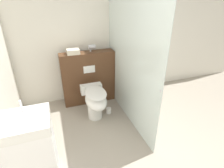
{
  "coord_description": "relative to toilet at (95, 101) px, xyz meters",
  "views": [
    {
      "loc": [
        -0.73,
        -1.03,
        1.98
      ],
      "look_at": [
        0.15,
        1.43,
        0.69
      ],
      "focal_mm": 28.0,
      "sensor_mm": 36.0,
      "label": 1
    }
  ],
  "objects": [
    {
      "name": "hair_drier",
      "position": [
        0.15,
        0.68,
        0.77
      ],
      "size": [
        0.16,
        0.08,
        0.13
      ],
      "color": "#B7B7BC",
      "rests_on": "partition_panel"
    },
    {
      "name": "shower_glass",
      "position": [
        0.57,
        -0.09,
        0.66
      ],
      "size": [
        0.04,
        1.93,
        2.06
      ],
      "color": "silver",
      "rests_on": "ground_plane"
    },
    {
      "name": "folded_towel",
      "position": [
        -0.22,
        0.62,
        0.73
      ],
      "size": [
        0.23,
        0.19,
        0.09
      ],
      "color": "beige",
      "rests_on": "partition_panel"
    },
    {
      "name": "spare_toilet_roll",
      "position": [
        0.27,
        0.07,
        -0.32
      ],
      "size": [
        0.09,
        0.09,
        0.11
      ],
      "color": "white",
      "rests_on": "ground_plane"
    },
    {
      "name": "partition_panel",
      "position": [
        0.04,
        0.65,
        0.16
      ],
      "size": [
        1.04,
        0.27,
        1.06
      ],
      "color": "#51331E",
      "rests_on": "ground_plane"
    },
    {
      "name": "toilet",
      "position": [
        0.0,
        0.0,
        0.0
      ],
      "size": [
        0.39,
        0.69,
        0.58
      ],
      "color": "white",
      "rests_on": "ground_plane"
    },
    {
      "name": "sink_vanity",
      "position": [
        -0.96,
        -0.94,
        0.09
      ],
      "size": [
        0.52,
        0.46,
        1.06
      ],
      "color": "white",
      "rests_on": "ground_plane"
    },
    {
      "name": "wall_back",
      "position": [
        0.13,
        0.9,
        0.88
      ],
      "size": [
        8.0,
        0.06,
        2.5
      ],
      "color": "silver",
      "rests_on": "ground_plane"
    }
  ]
}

